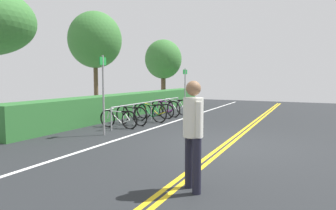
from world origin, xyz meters
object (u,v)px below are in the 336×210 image
(sign_post_near, at_px, (103,88))
(sign_post_far, at_px, (185,86))
(bicycle_2, at_px, (149,112))
(tree_mid, at_px, (95,40))
(bicycle_1, at_px, (131,115))
(bicycle_5, at_px, (175,107))
(bicycle_0, at_px, (118,119))
(bicycle_3, at_px, (155,111))
(bike_rack, at_px, (151,106))
(bicycle_4, at_px, (165,108))
(pedestrian, at_px, (193,128))
(tree_far_right, at_px, (163,60))

(sign_post_near, xyz_separation_m, sign_post_far, (7.08, 0.15, -0.12))
(bicycle_2, bearing_deg, tree_mid, 72.47)
(bicycle_1, relative_size, bicycle_5, 0.98)
(bicycle_0, relative_size, sign_post_far, 0.73)
(bicycle_0, height_order, bicycle_1, bicycle_1)
(bicycle_3, relative_size, sign_post_far, 0.75)
(bicycle_0, bearing_deg, bike_rack, -2.67)
(sign_post_near, height_order, sign_post_far, sign_post_near)
(bicycle_1, xyz_separation_m, sign_post_near, (-2.21, -0.39, 1.13))
(bicycle_5, distance_m, tree_mid, 5.07)
(bicycle_2, relative_size, sign_post_near, 0.71)
(tree_mid, bearing_deg, bicycle_0, -131.67)
(bike_rack, height_order, bicycle_4, bike_rack)
(bike_rack, relative_size, bicycle_4, 3.36)
(bicycle_3, bearing_deg, bicycle_0, 179.11)
(sign_post_far, xyz_separation_m, tree_mid, (-2.71, 3.64, 2.25))
(bicycle_4, distance_m, tree_mid, 4.81)
(bicycle_1, distance_m, bicycle_2, 1.04)
(pedestrian, bearing_deg, bicycle_0, 45.14)
(bike_rack, relative_size, bicycle_0, 3.47)
(bicycle_1, height_order, bicycle_3, bicycle_1)
(bicycle_2, bearing_deg, bicycle_3, 12.35)
(bicycle_4, distance_m, sign_post_far, 2.33)
(bicycle_1, xyz_separation_m, pedestrian, (-5.42, -4.58, 0.66))
(bicycle_0, relative_size, bicycle_2, 0.93)
(bicycle_2, distance_m, bicycle_3, 0.92)
(sign_post_far, bearing_deg, pedestrian, -157.16)
(bicycle_3, height_order, pedestrian, pedestrian)
(bicycle_0, bearing_deg, sign_post_far, -2.45)
(bicycle_3, bearing_deg, tree_far_right, 23.56)
(bicycle_1, xyz_separation_m, bicycle_3, (1.90, -0.04, -0.03))
(bicycle_5, relative_size, sign_post_far, 0.76)
(bicycle_4, distance_m, sign_post_near, 5.10)
(tree_mid, bearing_deg, bicycle_5, -66.43)
(tree_mid, height_order, tree_far_right, tree_mid)
(bicycle_1, bearing_deg, bicycle_5, -2.75)
(bicycle_0, distance_m, bicycle_5, 4.58)
(sign_post_near, xyz_separation_m, tree_mid, (4.37, 3.78, 2.13))
(bicycle_3, distance_m, sign_post_near, 4.29)
(bicycle_1, relative_size, bicycle_2, 0.95)
(sign_post_near, bearing_deg, bike_rack, 4.53)
(bike_rack, bearing_deg, bicycle_3, 7.05)
(bicycle_0, height_order, pedestrian, pedestrian)
(bike_rack, distance_m, pedestrian, 8.16)
(bicycle_4, bearing_deg, sign_post_near, -176.79)
(bicycle_3, bearing_deg, tree_mid, 85.84)
(sign_post_far, distance_m, tree_far_right, 5.32)
(tree_mid, bearing_deg, bike_rack, -102.19)
(tree_mid, bearing_deg, bicycle_4, -80.28)
(sign_post_far, bearing_deg, sign_post_near, -178.81)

